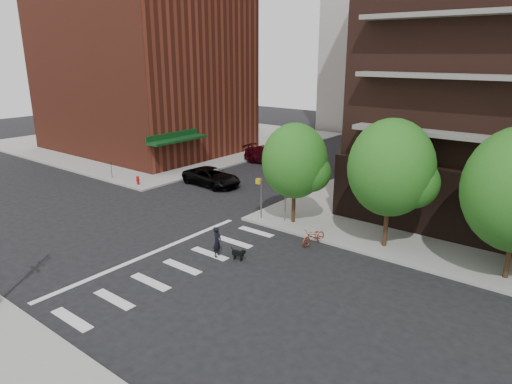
# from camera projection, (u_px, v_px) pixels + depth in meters

# --- Properties ---
(ground) EXTENTS (120.00, 120.00, 0.00)m
(ground) POSITION_uv_depth(u_px,v_px,m) (144.00, 252.00, 24.63)
(ground) COLOR black
(ground) RESTS_ON ground
(sidewalk_nw) EXTENTS (31.00, 33.00, 0.15)m
(sidewalk_nw) POSITION_uv_depth(u_px,v_px,m) (170.00, 139.00, 56.76)
(sidewalk_nw) COLOR gray
(sidewalk_nw) RESTS_ON ground
(crosswalk) EXTENTS (3.85, 13.00, 0.01)m
(crosswalk) POSITION_uv_depth(u_px,v_px,m) (171.00, 263.00, 23.32)
(crosswalk) COLOR silver
(crosswalk) RESTS_ON ground
(midrise_nw) EXTENTS (21.40, 15.50, 20.00)m
(midrise_nw) POSITION_uv_depth(u_px,v_px,m) (141.00, 54.00, 48.20)
(midrise_nw) COLOR maroon
(midrise_nw) RESTS_ON sidewalk_nw
(tree_a) EXTENTS (4.00, 4.00, 5.90)m
(tree_a) POSITION_uv_depth(u_px,v_px,m) (295.00, 161.00, 27.47)
(tree_a) COLOR #301E11
(tree_a) RESTS_ON sidewalk_ne
(tree_b) EXTENTS (4.50, 4.50, 6.65)m
(tree_b) POSITION_uv_depth(u_px,v_px,m) (391.00, 168.00, 23.77)
(tree_b) COLOR #301E11
(tree_b) RESTS_ON sidewalk_ne
(pedestrian_signal) EXTENTS (2.18, 0.67, 2.60)m
(pedestrian_signal) POSITION_uv_depth(u_px,v_px,m) (266.00, 193.00, 28.67)
(pedestrian_signal) COLOR slate
(pedestrian_signal) RESTS_ON sidewalk_ne
(fire_hydrant) EXTENTS (0.24, 0.24, 0.73)m
(fire_hydrant) POSITION_uv_depth(u_px,v_px,m) (138.00, 180.00, 36.54)
(fire_hydrant) COLOR #A50C0C
(fire_hydrant) RESTS_ON sidewalk_nw
(parking_meter) EXTENTS (0.10, 0.08, 1.32)m
(parking_meter) POSITION_uv_depth(u_px,v_px,m) (111.00, 168.00, 38.49)
(parking_meter) COLOR black
(parking_meter) RESTS_ON sidewalk_nw
(parked_car_black) EXTENTS (2.68, 5.28, 1.43)m
(parked_car_black) POSITION_uv_depth(u_px,v_px,m) (212.00, 177.00, 36.76)
(parked_car_black) COLOR black
(parked_car_black) RESTS_ON ground
(parked_car_maroon) EXTENTS (2.89, 6.01, 1.69)m
(parked_car_maroon) POSITION_uv_depth(u_px,v_px,m) (273.00, 155.00, 43.98)
(parked_car_maroon) COLOR #460813
(parked_car_maroon) RESTS_ON ground
(parked_car_silver) EXTENTS (2.15, 5.06, 1.62)m
(parked_car_silver) POSITION_uv_depth(u_px,v_px,m) (281.00, 157.00, 43.42)
(parked_car_silver) COLOR #9C9FA2
(parked_car_silver) RESTS_ON ground
(scooter) EXTENTS (0.91, 1.89, 0.96)m
(scooter) POSITION_uv_depth(u_px,v_px,m) (314.00, 237.00, 25.40)
(scooter) COLOR maroon
(scooter) RESTS_ON ground
(dog_walker) EXTENTS (0.69, 0.56, 1.65)m
(dog_walker) POSITION_uv_depth(u_px,v_px,m) (217.00, 242.00, 23.83)
(dog_walker) COLOR black
(dog_walker) RESTS_ON ground
(dog) EXTENTS (0.74, 0.29, 0.62)m
(dog) POSITION_uv_depth(u_px,v_px,m) (239.00, 253.00, 23.49)
(dog) COLOR black
(dog) RESTS_ON ground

